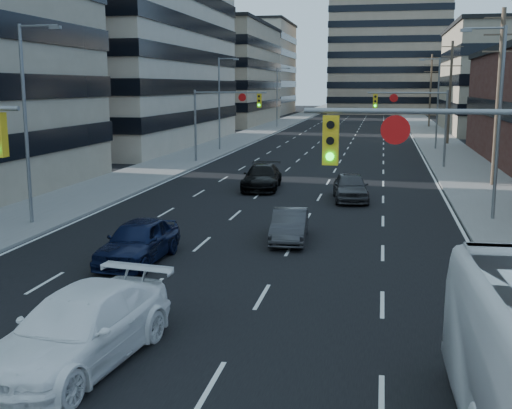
{
  "coord_description": "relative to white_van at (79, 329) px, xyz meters",
  "views": [
    {
      "loc": [
        5.22,
        -6.36,
        6.35
      ],
      "look_at": [
        0.92,
        15.54,
        2.2
      ],
      "focal_mm": 45.0,
      "sensor_mm": 36.0,
      "label": 1
    }
  ],
  "objects": [
    {
      "name": "sedan_black_far",
      "position": [
        -0.56,
        25.78,
        -0.09
      ],
      "size": [
        2.48,
        5.4,
        1.53
      ],
      "primitive_type": "imported",
      "rotation": [
        0.0,
        0.0,
        0.06
      ],
      "color": "black",
      "rests_on": "ground"
    },
    {
      "name": "streetlight_left_mid",
      "position": [
        -8.9,
        48.51,
        4.2
      ],
      "size": [
        2.03,
        0.22,
        9.0
      ],
      "color": "slate",
      "rests_on": "ground"
    },
    {
      "name": "utility_pole_distant",
      "position": [
        13.64,
        89.51,
        4.93
      ],
      "size": [
        2.2,
        0.28,
        11.0
      ],
      "color": "#4C3D2D",
      "rests_on": "ground"
    },
    {
      "name": "streetlight_right_near",
      "position": [
        11.78,
        18.51,
        4.2
      ],
      "size": [
        2.03,
        0.22,
        9.0
      ],
      "color": "slate",
      "rests_on": "ground"
    },
    {
      "name": "signal_near_right",
      "position": [
        8.9,
        1.5,
        3.48
      ],
      "size": [
        6.59,
        0.33,
        6.0
      ],
      "color": "slate",
      "rests_on": "ground"
    },
    {
      "name": "utility_pole_midblock",
      "position": [
        13.64,
        59.51,
        4.93
      ],
      "size": [
        2.2,
        0.28,
        11.0
      ],
      "color": "#4C3D2D",
      "rests_on": "ground"
    },
    {
      "name": "bg_block_left",
      "position": [
        -26.56,
        133.51,
        9.15
      ],
      "size": [
        24.0,
        24.0,
        20.0
      ],
      "primitive_type": "cube",
      "color": "#ADA089",
      "rests_on": "ground"
    },
    {
      "name": "sidewalk_left",
      "position": [
        -10.06,
        123.51,
        -0.78
      ],
      "size": [
        5.0,
        300.0,
        0.15
      ],
      "primitive_type": "cube",
      "color": "slate",
      "rests_on": "ground"
    },
    {
      "name": "signal_far_left",
      "position": [
        -6.24,
        38.5,
        3.45
      ],
      "size": [
        6.09,
        0.33,
        6.0
      ],
      "color": "slate",
      "rests_on": "ground"
    },
    {
      "name": "road_surface",
      "position": [
        1.44,
        123.51,
        -0.84
      ],
      "size": [
        18.0,
        300.0,
        0.02
      ],
      "primitive_type": "cube",
      "color": "black",
      "rests_on": "ground"
    },
    {
      "name": "office_left_far",
      "position": [
        -22.56,
        93.51,
        7.15
      ],
      "size": [
        20.0,
        30.0,
        16.0
      ],
      "primitive_type": "cube",
      "color": "gray",
      "rests_on": "ground"
    },
    {
      "name": "streetlight_left_far",
      "position": [
        -8.9,
        83.51,
        4.2
      ],
      "size": [
        2.03,
        0.22,
        9.0
      ],
      "color": "slate",
      "rests_on": "ground"
    },
    {
      "name": "sedan_blue",
      "position": [
        -1.89,
        8.51,
        -0.06
      ],
      "size": [
        2.04,
        4.73,
        1.59
      ],
      "primitive_type": "imported",
      "rotation": [
        0.0,
        0.0,
        -0.04
      ],
      "color": "black",
      "rests_on": "ground"
    },
    {
      "name": "streetlight_left_near",
      "position": [
        -8.9,
        13.51,
        4.2
      ],
      "size": [
        2.03,
        0.22,
        9.0
      ],
      "color": "slate",
      "rests_on": "ground"
    },
    {
      "name": "sedan_grey_center",
      "position": [
        3.04,
        12.76,
        -0.19
      ],
      "size": [
        1.67,
        4.07,
        1.31
      ],
      "primitive_type": "imported",
      "rotation": [
        0.0,
        0.0,
        0.07
      ],
      "color": "#313133",
      "rests_on": "ground"
    },
    {
      "name": "signal_far_right",
      "position": [
        9.13,
        38.5,
        3.45
      ],
      "size": [
        6.09,
        0.33,
        6.0
      ],
      "color": "slate",
      "rests_on": "ground"
    },
    {
      "name": "utility_pole_block",
      "position": [
        13.64,
        29.51,
        4.93
      ],
      "size": [
        2.2,
        0.28,
        11.0
      ],
      "color": "#4C3D2D",
      "rests_on": "ground"
    },
    {
      "name": "office_left_mid",
      "position": [
        -25.56,
        53.51,
        13.15
      ],
      "size": [
        26.0,
        34.0,
        28.0
      ],
      "primitive_type": "cube",
      "color": "#ADA089",
      "rests_on": "ground"
    },
    {
      "name": "streetlight_right_far",
      "position": [
        11.78,
        53.51,
        4.2
      ],
      "size": [
        2.03,
        0.22,
        9.0
      ],
      "color": "slate",
      "rests_on": "ground"
    },
    {
      "name": "sedan_grey_right",
      "position": [
        5.03,
        22.88,
        -0.07
      ],
      "size": [
        2.36,
        4.77,
        1.56
      ],
      "primitive_type": "imported",
      "rotation": [
        0.0,
        0.0,
        0.12
      ],
      "color": "#38383B",
      "rests_on": "ground"
    },
    {
      "name": "white_van",
      "position": [
        0.0,
        0.0,
        0.0
      ],
      "size": [
        3.15,
        6.13,
        1.7
      ],
      "primitive_type": "imported",
      "rotation": [
        0.0,
        0.0,
        -0.13
      ],
      "color": "white",
      "rests_on": "ground"
    },
    {
      "name": "sidewalk_right",
      "position": [
        12.94,
        123.51,
        -0.78
      ],
      "size": [
        5.0,
        300.0,
        0.15
      ],
      "primitive_type": "cube",
      "color": "slate",
      "rests_on": "ground"
    }
  ]
}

